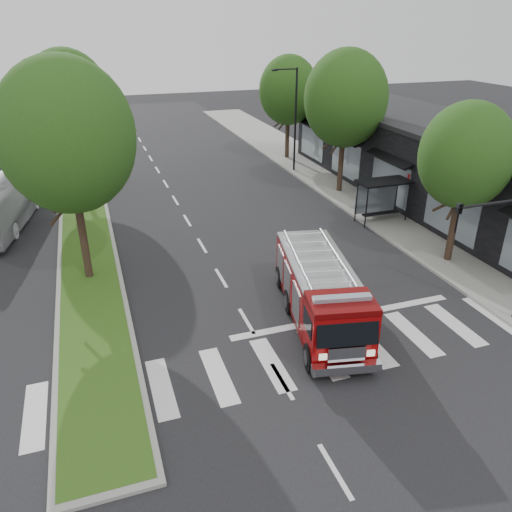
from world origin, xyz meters
The scene contains 13 objects.
ground centered at (0.00, 0.00, 0.00)m, with size 140.00×140.00×0.00m, color black.
sidewalk_right centered at (12.50, 10.00, 0.07)m, with size 5.00×80.00×0.15m, color gray.
median centered at (-6.00, 18.00, 0.08)m, with size 3.00×50.00×0.15m.
storefront_row centered at (17.00, 10.00, 2.50)m, with size 8.00×30.00×5.00m, color black.
bus_shelter centered at (11.20, 8.15, 2.04)m, with size 3.20×1.60×2.61m.
tree_right_near centered at (11.50, 2.00, 5.51)m, with size 4.40×4.40×8.05m.
tree_right_mid centered at (11.50, 14.00, 6.49)m, with size 5.60×5.60×9.72m.
tree_right_far centered at (11.50, 24.00, 5.84)m, with size 5.00×5.00×8.73m.
tree_median_near centered at (-6.00, 6.00, 6.81)m, with size 5.80×5.80×10.16m.
tree_median_far centered at (-6.00, 20.00, 6.49)m, with size 5.60×5.60×9.72m.
streetlight_right_far centered at (10.35, 20.00, 4.48)m, with size 2.11×0.20×8.00m.
fire_engine centered at (2.85, -0.89, 1.33)m, with size 3.91×8.30×2.77m.
city_bus centered at (-10.44, 15.38, 1.53)m, with size 2.57×10.97×3.06m, color #B9B9BE.
Camera 1 is at (-5.26, -16.65, 11.34)m, focal length 35.00 mm.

